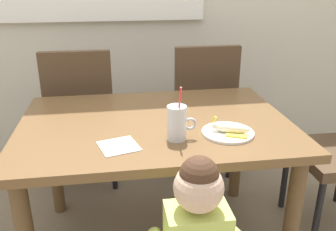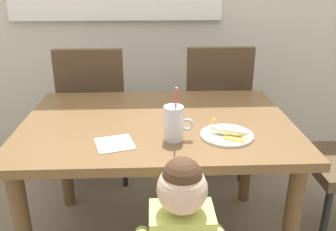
{
  "view_description": "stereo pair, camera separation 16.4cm",
  "coord_description": "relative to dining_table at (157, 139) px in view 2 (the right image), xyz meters",
  "views": [
    {
      "loc": [
        -0.18,
        -1.6,
        1.38
      ],
      "look_at": [
        0.05,
        -0.09,
        0.78
      ],
      "focal_mm": 38.62,
      "sensor_mm": 36.0,
      "label": 1
    },
    {
      "loc": [
        -0.02,
        -1.61,
        1.38
      ],
      "look_at": [
        0.05,
        -0.09,
        0.78
      ],
      "focal_mm": 38.62,
      "sensor_mm": 36.0,
      "label": 2
    }
  ],
  "objects": [
    {
      "name": "dining_table",
      "position": [
        0.0,
        0.0,
        0.0
      ],
      "size": [
        1.29,
        0.91,
        0.72
      ],
      "color": "brown",
      "rests_on": "ground"
    },
    {
      "name": "dining_chair_left",
      "position": [
        -0.41,
        0.67,
        -0.08
      ],
      "size": [
        0.44,
        0.44,
        0.96
      ],
      "rotation": [
        0.0,
        0.0,
        3.14
      ],
      "color": "#4C3826",
      "rests_on": "ground"
    },
    {
      "name": "dining_chair_right",
      "position": [
        0.41,
        0.7,
        -0.08
      ],
      "size": [
        0.44,
        0.45,
        0.96
      ],
      "rotation": [
        0.0,
        0.0,
        3.14
      ],
      "color": "#4C3826",
      "rests_on": "ground"
    },
    {
      "name": "milk_cup",
      "position": [
        0.07,
        -0.22,
        0.17
      ],
      "size": [
        0.13,
        0.09,
        0.25
      ],
      "color": "silver",
      "rests_on": "dining_table"
    },
    {
      "name": "snack_plate",
      "position": [
        0.3,
        -0.2,
        0.11
      ],
      "size": [
        0.23,
        0.23,
        0.01
      ],
      "primitive_type": "cylinder",
      "color": "white",
      "rests_on": "dining_table"
    },
    {
      "name": "peeled_banana",
      "position": [
        0.31,
        -0.21,
        0.13
      ],
      "size": [
        0.17,
        0.14,
        0.07
      ],
      "rotation": [
        0.0,
        0.0,
        -0.43
      ],
      "color": "#F4EAC6",
      "rests_on": "snack_plate"
    },
    {
      "name": "paper_napkin",
      "position": [
        -0.18,
        -0.25,
        0.1
      ],
      "size": [
        0.19,
        0.19,
        0.0
      ],
      "primitive_type": "cube",
      "rotation": [
        0.0,
        0.0,
        0.28
      ],
      "color": "white",
      "rests_on": "dining_table"
    }
  ]
}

